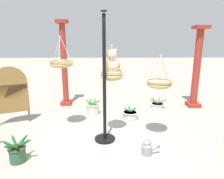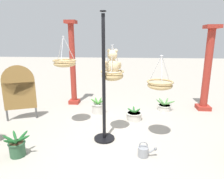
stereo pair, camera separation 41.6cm
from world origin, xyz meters
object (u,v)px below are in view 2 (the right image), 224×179
at_px(hanging_basket_right_low, 160,85).
at_px(watering_can, 144,151).
at_px(display_pole_central, 104,102).
at_px(potted_plant_bushy_green, 17,147).
at_px(potted_plant_flowering_red, 164,107).
at_px(potted_plant_fern_front, 134,115).
at_px(greenhouse_pillar_right, 207,71).
at_px(hanging_basket_left_high, 65,63).
at_px(greenhouse_pillar_left, 73,65).
at_px(teddy_bear, 112,64).
at_px(display_sign_board, 19,89).
at_px(hanging_basket_with_teddy, 112,75).
at_px(potted_plant_small_succulent, 98,107).

distance_m(hanging_basket_right_low, watering_can, 1.34).
bearing_deg(display_pole_central, potted_plant_bushy_green, -153.05).
xyz_separation_m(display_pole_central, hanging_basket_right_low, (1.13, 0.11, 0.38)).
bearing_deg(potted_plant_flowering_red, potted_plant_fern_front, -138.44).
relative_size(display_pole_central, greenhouse_pillar_right, 1.05).
xyz_separation_m(hanging_basket_left_high, greenhouse_pillar_right, (3.77, 1.64, -0.38)).
distance_m(hanging_basket_right_low, potted_plant_flowering_red, 2.22).
xyz_separation_m(potted_plant_flowering_red, watering_can, (-0.79, -2.56, -0.01)).
relative_size(hanging_basket_left_high, potted_plant_flowering_red, 1.21).
bearing_deg(greenhouse_pillar_left, teddy_bear, -55.15).
xyz_separation_m(display_sign_board, watering_can, (3.15, -1.47, -0.75)).
bearing_deg(display_sign_board, display_pole_central, -20.83).
relative_size(teddy_bear, display_sign_board, 0.37).
distance_m(display_pole_central, greenhouse_pillar_left, 2.79).
xyz_separation_m(teddy_bear, potted_plant_flowering_red, (1.44, 1.70, -1.49)).
bearing_deg(teddy_bear, potted_plant_bushy_green, -147.90).
xyz_separation_m(teddy_bear, hanging_basket_left_high, (-1.12, 0.26, -0.02)).
bearing_deg(potted_plant_fern_front, hanging_basket_with_teddy, -119.33).
bearing_deg(display_pole_central, display_sign_board, 159.17).
distance_m(potted_plant_flowering_red, watering_can, 2.68).
distance_m(hanging_basket_right_low, potted_plant_small_succulent, 2.33).
relative_size(hanging_basket_left_high, potted_plant_small_succulent, 1.47).
distance_m(hanging_basket_left_high, watering_can, 2.56).
height_order(hanging_basket_left_high, watering_can, hanging_basket_left_high).
bearing_deg(display_sign_board, potted_plant_fern_front, 4.83).
distance_m(hanging_basket_with_teddy, teddy_bear, 0.24).
relative_size(hanging_basket_with_teddy, potted_plant_fern_front, 1.71).
bearing_deg(potted_plant_flowering_red, hanging_basket_right_low, -103.81).
bearing_deg(greenhouse_pillar_right, hanging_basket_right_low, -128.81).
distance_m(potted_plant_flowering_red, display_sign_board, 4.15).
relative_size(teddy_bear, greenhouse_pillar_right, 0.22).
bearing_deg(display_pole_central, watering_can, -35.73).
height_order(hanging_basket_left_high, potted_plant_small_succulent, hanging_basket_left_high).
relative_size(hanging_basket_with_teddy, watering_can, 2.13).
height_order(hanging_basket_with_teddy, hanging_basket_right_low, hanging_basket_with_teddy).
xyz_separation_m(hanging_basket_with_teddy, teddy_bear, (0.00, 0.02, 0.24)).
relative_size(greenhouse_pillar_right, potted_plant_bushy_green, 4.90).
relative_size(potted_plant_bushy_green, watering_can, 1.46).
xyz_separation_m(potted_plant_flowering_red, display_sign_board, (-3.94, -1.09, 0.74)).
relative_size(hanging_basket_with_teddy, potted_plant_bushy_green, 1.46).
bearing_deg(potted_plant_fern_front, display_pole_central, -119.69).
height_order(potted_plant_bushy_green, potted_plant_small_succulent, potted_plant_small_succulent).
bearing_deg(potted_plant_flowering_red, hanging_basket_left_high, -150.62).
bearing_deg(hanging_basket_with_teddy, display_sign_board, 165.56).
height_order(hanging_basket_with_teddy, hanging_basket_left_high, hanging_basket_left_high).
bearing_deg(greenhouse_pillar_left, potted_plant_flowering_red, -8.29).
height_order(display_pole_central, teddy_bear, display_pole_central).
bearing_deg(potted_plant_bushy_green, greenhouse_pillar_left, 86.65).
bearing_deg(hanging_basket_with_teddy, display_pole_central, -120.96).
height_order(display_pole_central, hanging_basket_with_teddy, display_pole_central).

